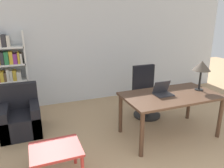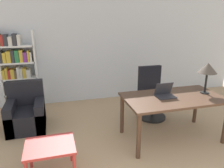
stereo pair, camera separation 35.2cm
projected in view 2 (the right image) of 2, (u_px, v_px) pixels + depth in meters
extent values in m
cube|color=silver|center=(94.00, 47.00, 5.34)|extent=(8.00, 0.06, 2.70)
cube|color=#4C3323|center=(173.00, 98.00, 3.68)|extent=(1.67, 0.92, 0.04)
cylinder|color=#4C3323|center=(139.00, 137.00, 3.23)|extent=(0.07, 0.07, 0.73)
cylinder|color=#4C3323|center=(122.00, 114.00, 3.97)|extent=(0.07, 0.07, 0.73)
cylinder|color=#4C3323|center=(196.00, 105.00, 4.36)|extent=(0.07, 0.07, 0.73)
cube|color=#2D2D33|center=(165.00, 96.00, 3.66)|extent=(0.31, 0.23, 0.02)
cube|color=#2D2D33|center=(164.00, 89.00, 3.70)|extent=(0.31, 0.09, 0.22)
cube|color=#19233D|center=(164.00, 88.00, 3.70)|extent=(0.28, 0.07, 0.19)
cylinder|color=black|center=(205.00, 93.00, 3.85)|extent=(0.15, 0.15, 0.01)
cylinder|color=black|center=(206.00, 83.00, 3.80)|extent=(0.04, 0.04, 0.35)
cone|color=#4C4238|center=(208.00, 68.00, 3.72)|extent=(0.32, 0.32, 0.18)
cylinder|color=black|center=(152.00, 117.00, 4.66)|extent=(0.57, 0.57, 0.04)
cylinder|color=#262626|center=(152.00, 108.00, 4.60)|extent=(0.06, 0.06, 0.35)
cube|color=black|center=(153.00, 98.00, 4.54)|extent=(0.52, 0.52, 0.10)
cube|color=black|center=(149.00, 80.00, 4.63)|extent=(0.49, 0.08, 0.59)
cube|color=#B2332D|center=(50.00, 146.00, 2.86)|extent=(0.64, 0.53, 0.04)
cylinder|color=#B2332D|center=(75.00, 168.00, 2.79)|extent=(0.04, 0.04, 0.43)
cylinder|color=#B2332D|center=(30.00, 154.00, 3.07)|extent=(0.04, 0.04, 0.43)
cylinder|color=#B2332D|center=(71.00, 148.00, 3.22)|extent=(0.04, 0.04, 0.43)
cube|color=black|center=(27.00, 119.00, 4.17)|extent=(0.68, 0.75, 0.39)
cube|color=black|center=(26.00, 93.00, 4.31)|extent=(0.68, 0.16, 0.49)
cube|color=black|center=(12.00, 116.00, 4.08)|extent=(0.16, 0.75, 0.56)
cube|color=black|center=(41.00, 113.00, 4.21)|extent=(0.16, 0.75, 0.56)
cube|color=white|center=(2.00, 72.00, 4.77)|extent=(0.04, 0.28, 1.79)
cube|color=white|center=(36.00, 70.00, 4.95)|extent=(0.04, 0.28, 1.79)
cube|color=white|center=(24.00, 108.00, 5.12)|extent=(0.72, 0.28, 0.04)
cube|color=#7F338C|center=(9.00, 105.00, 5.01)|extent=(0.07, 0.24, 0.18)
cube|color=gold|center=(12.00, 103.00, 5.02)|extent=(0.04, 0.24, 0.25)
cube|color=gold|center=(15.00, 104.00, 5.04)|extent=(0.06, 0.24, 0.20)
cube|color=#333338|center=(17.00, 102.00, 5.05)|extent=(0.04, 0.24, 0.26)
cube|color=#2D7F47|center=(20.00, 104.00, 5.07)|extent=(0.07, 0.24, 0.18)
cube|color=#234C99|center=(24.00, 102.00, 5.08)|extent=(0.08, 0.24, 0.23)
cube|color=#B72D28|center=(27.00, 103.00, 5.11)|extent=(0.06, 0.24, 0.20)
cube|color=orange|center=(30.00, 102.00, 5.13)|extent=(0.07, 0.24, 0.20)
cube|color=#7F338C|center=(34.00, 102.00, 5.15)|extent=(0.06, 0.24, 0.18)
cube|color=white|center=(22.00, 93.00, 5.02)|extent=(0.72, 0.28, 0.04)
cube|color=#333338|center=(6.00, 88.00, 4.89)|extent=(0.05, 0.24, 0.25)
cube|color=silver|center=(9.00, 88.00, 4.91)|extent=(0.06, 0.24, 0.25)
cube|color=orange|center=(12.00, 89.00, 4.93)|extent=(0.05, 0.24, 0.19)
cube|color=#7F338C|center=(16.00, 89.00, 4.95)|extent=(0.07, 0.24, 0.18)
cube|color=silver|center=(20.00, 89.00, 4.97)|extent=(0.07, 0.24, 0.19)
cube|color=gold|center=(23.00, 87.00, 4.98)|extent=(0.08, 0.24, 0.26)
cube|color=white|center=(20.00, 78.00, 4.91)|extent=(0.72, 0.28, 0.04)
cube|color=gold|center=(4.00, 74.00, 4.79)|extent=(0.06, 0.24, 0.20)
cube|color=gold|center=(7.00, 73.00, 4.80)|extent=(0.04, 0.24, 0.24)
cube|color=#B72D28|center=(10.00, 74.00, 4.82)|extent=(0.05, 0.24, 0.19)
cube|color=gold|center=(13.00, 73.00, 4.84)|extent=(0.07, 0.24, 0.20)
cube|color=brown|center=(16.00, 74.00, 4.86)|extent=(0.05, 0.24, 0.19)
cube|color=silver|center=(19.00, 72.00, 4.86)|extent=(0.06, 0.24, 0.25)
cube|color=silver|center=(22.00, 73.00, 4.88)|extent=(0.05, 0.24, 0.22)
cube|color=gold|center=(25.00, 72.00, 4.90)|extent=(0.07, 0.24, 0.21)
cube|color=silver|center=(29.00, 73.00, 4.93)|extent=(0.09, 0.24, 0.18)
cube|color=white|center=(18.00, 63.00, 4.80)|extent=(0.72, 0.28, 0.04)
cube|color=#333338|center=(1.00, 57.00, 4.68)|extent=(0.05, 0.24, 0.25)
cube|color=gold|center=(5.00, 57.00, 4.70)|extent=(0.07, 0.24, 0.21)
cube|color=gold|center=(9.00, 57.00, 4.72)|extent=(0.09, 0.24, 0.25)
cube|color=#333338|center=(13.00, 56.00, 4.74)|extent=(0.06, 0.24, 0.25)
cube|color=#2D7F47|center=(17.00, 56.00, 4.76)|extent=(0.08, 0.24, 0.25)
cube|color=gold|center=(21.00, 56.00, 4.78)|extent=(0.07, 0.24, 0.26)
cube|color=#7F338C|center=(25.00, 57.00, 4.81)|extent=(0.08, 0.24, 0.21)
cube|color=gold|center=(29.00, 56.00, 4.82)|extent=(0.04, 0.24, 0.24)
cube|color=silver|center=(31.00, 56.00, 4.84)|extent=(0.04, 0.24, 0.21)
cube|color=white|center=(16.00, 46.00, 4.69)|extent=(0.72, 0.28, 0.04)
cube|color=#B72D28|center=(3.00, 40.00, 4.59)|extent=(0.05, 0.24, 0.22)
cube|color=#333338|center=(6.00, 40.00, 4.61)|extent=(0.08, 0.24, 0.23)
cube|color=silver|center=(11.00, 41.00, 4.64)|extent=(0.08, 0.24, 0.19)
cube|color=#333338|center=(15.00, 40.00, 4.65)|extent=(0.08, 0.24, 0.24)
cube|color=silver|center=(19.00, 40.00, 4.68)|extent=(0.06, 0.24, 0.22)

